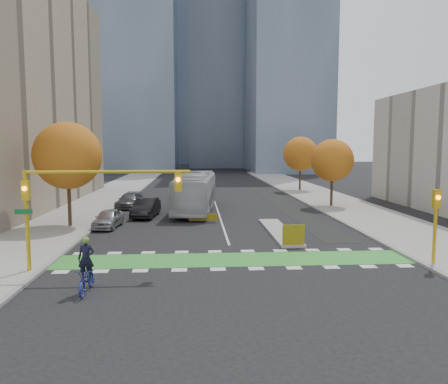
{
  "coord_description": "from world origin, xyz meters",
  "views": [
    {
      "loc": [
        -2.09,
        -22.47,
        6.39
      ],
      "look_at": [
        -0.06,
        9.34,
        3.0
      ],
      "focal_mm": 35.0,
      "sensor_mm": 36.0,
      "label": 1
    }
  ],
  "objects": [
    {
      "name": "hazard_board",
      "position": [
        4.0,
        4.2,
        0.8
      ],
      "size": [
        1.4,
        0.12,
        1.3
      ],
      "primitive_type": "cube",
      "color": "yellow",
      "rests_on": "median_island"
    },
    {
      "name": "tree_east_near",
      "position": [
        12.0,
        22.0,
        4.86
      ],
      "size": [
        4.4,
        4.4,
        7.08
      ],
      "color": "#332114",
      "rests_on": "ground"
    },
    {
      "name": "curb_west",
      "position": [
        -10.0,
        20.0,
        0.07
      ],
      "size": [
        0.3,
        120.0,
        0.16
      ],
      "primitive_type": "cube",
      "color": "gray",
      "rests_on": "ground"
    },
    {
      "name": "tower_ne",
      "position": [
        20.0,
        85.0,
        30.0
      ],
      "size": [
        18.0,
        24.0,
        60.0
      ],
      "primitive_type": "cube",
      "color": "#47566B",
      "rests_on": "ground"
    },
    {
      "name": "centre_line",
      "position": [
        0.0,
        40.0,
        0.01
      ],
      "size": [
        0.15,
        70.0,
        0.01
      ],
      "primitive_type": "cube",
      "color": "silver",
      "rests_on": "ground"
    },
    {
      "name": "ground",
      "position": [
        0.0,
        0.0,
        0.0
      ],
      "size": [
        300.0,
        300.0,
        0.0
      ],
      "primitive_type": "plane",
      "color": "black",
      "rests_on": "ground"
    },
    {
      "name": "sidewalk_west",
      "position": [
        -13.5,
        20.0,
        0.07
      ],
      "size": [
        7.0,
        120.0,
        0.15
      ],
      "primitive_type": "cube",
      "color": "gray",
      "rests_on": "ground"
    },
    {
      "name": "bus",
      "position": [
        -2.18,
        19.99,
        1.88
      ],
      "size": [
        4.44,
        13.76,
        3.77
      ],
      "primitive_type": "imported",
      "rotation": [
        0.0,
        0.0,
        -0.1
      ],
      "color": "#B0B4B8",
      "rests_on": "ground"
    },
    {
      "name": "tower_nc",
      "position": [
        6.0,
        110.0,
        45.0
      ],
      "size": [
        20.0,
        20.0,
        90.0
      ],
      "primitive_type": "cube",
      "color": "#47566B",
      "rests_on": "ground"
    },
    {
      "name": "traffic_signal_east",
      "position": [
        10.5,
        -0.51,
        2.73
      ],
      "size": [
        0.35,
        0.43,
        4.1
      ],
      "color": "#BF9914",
      "rests_on": "ground"
    },
    {
      "name": "sidewalk_east",
      "position": [
        13.5,
        20.0,
        0.07
      ],
      "size": [
        7.0,
        120.0,
        0.15
      ],
      "primitive_type": "cube",
      "color": "gray",
      "rests_on": "ground"
    },
    {
      "name": "tower_nw",
      "position": [
        -18.0,
        90.0,
        35.0
      ],
      "size": [
        22.0,
        22.0,
        70.0
      ],
      "primitive_type": "cube",
      "color": "#47566B",
      "rests_on": "ground"
    },
    {
      "name": "tree_east_far",
      "position": [
        12.5,
        38.0,
        5.24
      ],
      "size": [
        4.8,
        4.8,
        7.65
      ],
      "color": "#332114",
      "rests_on": "ground"
    },
    {
      "name": "median_island",
      "position": [
        4.0,
        9.0,
        0.08
      ],
      "size": [
        1.6,
        10.0,
        0.16
      ],
      "primitive_type": "cube",
      "color": "gray",
      "rests_on": "ground"
    },
    {
      "name": "tree_west",
      "position": [
        -12.0,
        12.0,
        5.62
      ],
      "size": [
        5.2,
        5.2,
        8.22
      ],
      "color": "#332114",
      "rests_on": "ground"
    },
    {
      "name": "parked_car_c",
      "position": [
        -9.0,
        22.87,
        0.74
      ],
      "size": [
        2.69,
        5.3,
        1.47
      ],
      "primitive_type": "imported",
      "rotation": [
        0.0,
        0.0,
        -0.13
      ],
      "color": "#4B4B50",
      "rests_on": "ground"
    },
    {
      "name": "bike_crossing",
      "position": [
        0.0,
        1.5,
        0.01
      ],
      "size": [
        20.0,
        3.0,
        0.01
      ],
      "primitive_type": "cube",
      "color": "green",
      "rests_on": "ground"
    },
    {
      "name": "traffic_signal_west",
      "position": [
        -7.93,
        -0.51,
        4.03
      ],
      "size": [
        8.53,
        0.56,
        5.2
      ],
      "color": "#BF9914",
      "rests_on": "ground"
    },
    {
      "name": "curb_east",
      "position": [
        10.0,
        20.0,
        0.07
      ],
      "size": [
        0.3,
        120.0,
        0.16
      ],
      "primitive_type": "cube",
      "color": "gray",
      "rests_on": "ground"
    },
    {
      "name": "parked_car_b",
      "position": [
        -6.63,
        16.71,
        0.85
      ],
      "size": [
        2.3,
        5.29,
        1.69
      ],
      "primitive_type": "imported",
      "rotation": [
        0.0,
        0.0,
        -0.1
      ],
      "color": "black",
      "rests_on": "ground"
    },
    {
      "name": "tower_far",
      "position": [
        -4.0,
        140.0,
        40.0
      ],
      "size": [
        26.0,
        26.0,
        80.0
      ],
      "primitive_type": "cube",
      "color": "#47566B",
      "rests_on": "ground"
    },
    {
      "name": "cyclist",
      "position": [
        -6.88,
        -3.66,
        0.83
      ],
      "size": [
        0.78,
        2.17,
        2.49
      ],
      "rotation": [
        0.0,
        0.0,
        -0.01
      ],
      "color": "navy",
      "rests_on": "ground"
    },
    {
      "name": "bike_lane_paint",
      "position": [
        7.5,
        30.0,
        0.01
      ],
      "size": [
        2.5,
        50.0,
        0.01
      ],
      "primitive_type": "cube",
      "color": "black",
      "rests_on": "ground"
    },
    {
      "name": "parked_car_a",
      "position": [
        -9.0,
        11.71,
        0.72
      ],
      "size": [
        2.07,
        4.38,
        1.45
      ],
      "primitive_type": "imported",
      "rotation": [
        0.0,
        0.0,
        -0.08
      ],
      "color": "#A4A3A9",
      "rests_on": "ground"
    }
  ]
}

